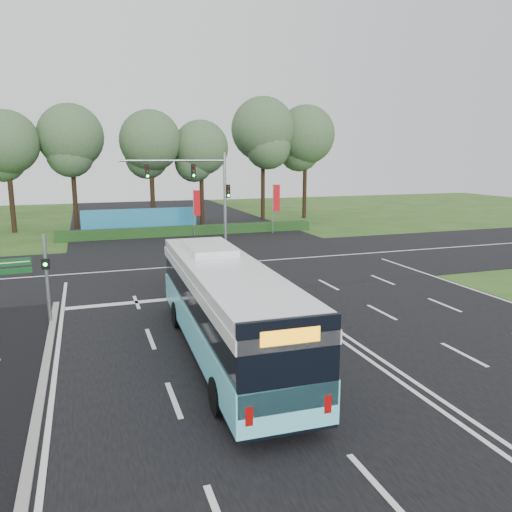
{
  "coord_description": "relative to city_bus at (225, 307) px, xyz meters",
  "views": [
    {
      "loc": [
        -8.6,
        -17.81,
        6.64
      ],
      "look_at": [
        -1.77,
        2.0,
        2.48
      ],
      "focal_mm": 35.0,
      "sensor_mm": 36.0,
      "label": 1
    }
  ],
  "objects": [
    {
      "name": "traffic_light_gantry",
      "position": [
        4.57,
        22.87,
        2.94
      ],
      "size": [
        8.41,
        0.28,
        7.0
      ],
      "color": "gray",
      "rests_on": "ground"
    },
    {
      "name": "blue_hoarding",
      "position": [
        0.36,
        29.37,
        -0.63
      ],
      "size": [
        10.0,
        0.3,
        2.2
      ],
      "primitive_type": "cube",
      "color": "teal",
      "rests_on": "ground"
    },
    {
      "name": "street_sign",
      "position": [
        -7.2,
        3.59,
        0.59
      ],
      "size": [
        1.42,
        0.2,
        3.64
      ],
      "rotation": [
        0.0,
        0.0,
        0.09
      ],
      "color": "gray",
      "rests_on": "ground"
    },
    {
      "name": "road_main",
      "position": [
        4.36,
        2.37,
        -1.71
      ],
      "size": [
        20.0,
        120.0,
        0.04
      ],
      "primitive_type": "cube",
      "color": "black",
      "rests_on": "ground"
    },
    {
      "name": "banner_flag_mid",
      "position": [
        4.7,
        26.04,
        0.91
      ],
      "size": [
        0.57,
        0.22,
        4.01
      ],
      "rotation": [
        0.0,
        0.0,
        -0.3
      ],
      "color": "gray",
      "rests_on": "ground"
    },
    {
      "name": "eucalyptus_row",
      "position": [
        2.81,
        33.84,
        6.82
      ],
      "size": [
        41.15,
        9.7,
        12.87
      ],
      "color": "black",
      "rests_on": "ground"
    },
    {
      "name": "road_cross",
      "position": [
        4.36,
        14.37,
        -1.7
      ],
      "size": [
        120.0,
        14.0,
        0.05
      ],
      "primitive_type": "cube",
      "color": "black",
      "rests_on": "ground"
    },
    {
      "name": "kerb_strip",
      "position": [
        -5.74,
        -0.63,
        -1.67
      ],
      "size": [
        0.25,
        18.0,
        0.12
      ],
      "primitive_type": "cube",
      "color": "gray",
      "rests_on": "ground"
    },
    {
      "name": "hedge",
      "position": [
        4.36,
        26.87,
        -1.33
      ],
      "size": [
        22.0,
        1.2,
        0.8
      ],
      "primitive_type": "cube",
      "color": "#153914",
      "rests_on": "ground"
    },
    {
      "name": "banner_flag_right",
      "position": [
        11.69,
        25.48,
        1.15
      ],
      "size": [
        0.65,
        0.11,
        4.4
      ],
      "rotation": [
        0.0,
        0.0,
        -0.09
      ],
      "color": "gray",
      "rests_on": "ground"
    },
    {
      "name": "city_bus",
      "position": [
        0.0,
        0.0,
        0.0
      ],
      "size": [
        2.86,
        12.02,
        3.43
      ],
      "rotation": [
        0.0,
        0.0,
        -0.03
      ],
      "color": "#69E2F5",
      "rests_on": "ground"
    },
    {
      "name": "ground",
      "position": [
        4.36,
        2.37,
        -1.73
      ],
      "size": [
        120.0,
        120.0,
        0.0
      ],
      "primitive_type": "plane",
      "color": "#2A4F1A",
      "rests_on": "ground"
    },
    {
      "name": "pedestrian_signal",
      "position": [
        -5.84,
        5.56,
        0.27
      ],
      "size": [
        0.31,
        0.43,
        3.66
      ],
      "rotation": [
        0.0,
        0.0,
        -0.09
      ],
      "color": "gray",
      "rests_on": "ground"
    }
  ]
}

